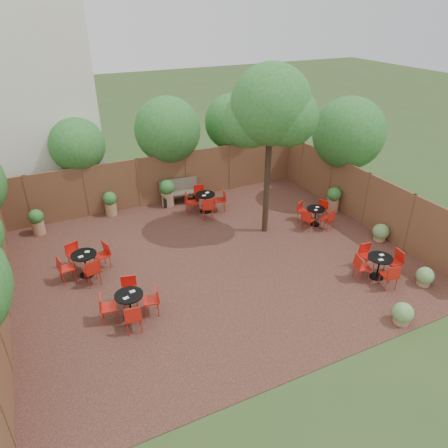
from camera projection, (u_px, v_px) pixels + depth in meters
name	position (u px, v px, depth m)	size (l,w,h in m)	color
ground	(215.00, 262.00, 13.25)	(80.00, 80.00, 0.00)	#354F23
courtyard_paving	(215.00, 262.00, 13.24)	(12.00, 10.00, 0.02)	#351C15
fence_back	(164.00, 179.00, 16.73)	(12.00, 0.08, 2.00)	#55351F
fence_right	(365.00, 199.00, 15.05)	(0.08, 10.00, 2.00)	#55351F
neighbour_building	(22.00, 99.00, 15.98)	(5.00, 4.00, 8.00)	silver
overhang_foliage	(155.00, 159.00, 13.63)	(16.04, 10.85, 2.78)	#246520
courtyard_tree	(271.00, 111.00, 12.96)	(2.73, 2.63, 5.75)	black
park_bench_left	(179.00, 192.00, 16.87)	(1.46, 0.56, 0.89)	brown
park_bench_right	(179.00, 191.00, 16.87)	(1.62, 0.68, 0.97)	brown
bistro_tables	(219.00, 244.00, 13.34)	(9.62, 7.78, 0.87)	black
planters	(171.00, 201.00, 15.89)	(11.08, 3.95, 1.09)	#996C4C
low_shrubs	(400.00, 268.00, 12.40)	(3.09, 3.96, 0.60)	#996C4C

